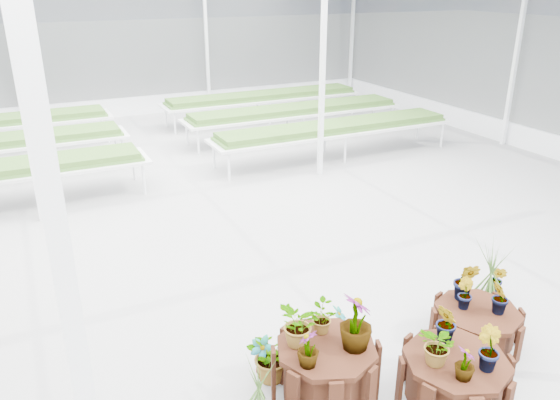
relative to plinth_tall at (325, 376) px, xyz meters
name	(u,v)px	position (x,y,z in m)	size (l,w,h in m)	color
ground_plane	(278,283)	(0.64, 2.48, -0.37)	(24.00, 24.00, 0.00)	gray
greenhouse_shell	(277,137)	(0.64, 2.48, 1.88)	(18.00, 24.00, 4.50)	white
steel_frame	(277,137)	(0.64, 2.48, 1.88)	(18.00, 24.00, 4.50)	silver
nursery_benches	(157,139)	(0.64, 9.68, 0.05)	(16.00, 7.00, 0.84)	silver
plinth_tall	(325,376)	(0.00, 0.00, 0.00)	(1.09, 1.09, 0.74)	black
plinth_mid	(454,382)	(1.20, -0.60, -0.07)	(1.14, 1.14, 0.60)	black
plinth_low	(476,327)	(2.20, 0.10, -0.13)	(1.07, 1.07, 0.48)	black
nursery_plants	(380,338)	(0.71, 0.05, 0.21)	(4.44, 2.83, 1.35)	#355620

